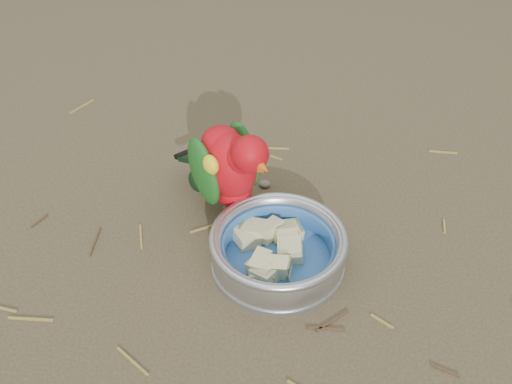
# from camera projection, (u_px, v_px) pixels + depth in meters

# --- Properties ---
(ground) EXTENTS (60.00, 60.00, 0.00)m
(ground) POSITION_uv_depth(u_px,v_px,m) (223.00, 299.00, 0.81)
(ground) COLOR #4D402C
(food_bowl) EXTENTS (0.20, 0.20, 0.02)m
(food_bowl) POSITION_uv_depth(u_px,v_px,m) (278.00, 261.00, 0.86)
(food_bowl) COLOR #B2B2BA
(food_bowl) RESTS_ON ground
(bowl_wall) EXTENTS (0.20, 0.20, 0.04)m
(bowl_wall) POSITION_uv_depth(u_px,v_px,m) (278.00, 247.00, 0.84)
(bowl_wall) COLOR #B2B2BA
(bowl_wall) RESTS_ON food_bowl
(fruit_wedges) EXTENTS (0.12, 0.12, 0.03)m
(fruit_wedges) POSITION_uv_depth(u_px,v_px,m) (278.00, 250.00, 0.84)
(fruit_wedges) COLOR beige
(fruit_wedges) RESTS_ON food_bowl
(lory_parrot) EXTENTS (0.23, 0.22, 0.18)m
(lory_parrot) POSITION_uv_depth(u_px,v_px,m) (230.00, 173.00, 0.89)
(lory_parrot) COLOR #B80912
(lory_parrot) RESTS_ON ground
(ground_debris) EXTENTS (0.90, 0.80, 0.01)m
(ground_debris) POSITION_uv_depth(u_px,v_px,m) (256.00, 258.00, 0.87)
(ground_debris) COLOR olive
(ground_debris) RESTS_ON ground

